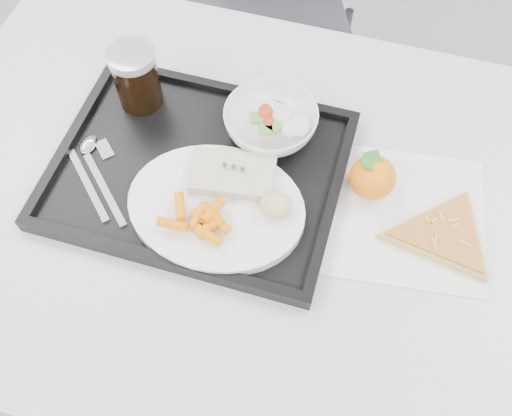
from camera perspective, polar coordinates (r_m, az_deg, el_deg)
The scene contains 13 objects.
table at distance 0.95m, azimuth 1.43°, elevation -1.47°, with size 1.20×0.80×0.75m.
tray at distance 0.91m, azimuth -5.74°, elevation 3.75°, with size 0.45×0.35×0.03m.
dinner_plate at distance 0.86m, azimuth -3.99°, elevation 0.07°, with size 0.27×0.27×0.02m.
fish_fillet at distance 0.87m, azimuth -2.33°, elevation 3.42°, with size 0.14×0.09×0.02m.
bread_roll at distance 0.83m, azimuth 2.00°, elevation 0.30°, with size 0.06×0.05×0.03m.
salad_bowl at distance 0.93m, azimuth 1.49°, elevation 8.62°, with size 0.15×0.15×0.05m.
cola_glass at distance 0.97m, azimuth -11.90°, elevation 12.73°, with size 0.08×0.08×0.11m.
cutlery at distance 0.94m, azimuth -15.85°, elevation 3.75°, with size 0.14×0.15×0.01m.
napkin at distance 0.90m, azimuth 14.41°, elevation -0.70°, with size 0.28×0.27×0.00m.
tangerine at distance 0.89m, azimuth 11.59°, elevation 3.05°, with size 0.08×0.08×0.07m.
pizza_slice at distance 0.89m, azimuth 18.27°, elevation -2.58°, with size 0.25×0.25×0.02m.
carrot_pile at distance 0.82m, azimuth -5.35°, elevation -1.19°, with size 0.10×0.07×0.02m.
salad_contents at distance 0.92m, azimuth 2.80°, elevation 8.60°, with size 0.10×0.07×0.03m.
Camera 1 is at (0.11, -0.15, 1.51)m, focal length 40.00 mm.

